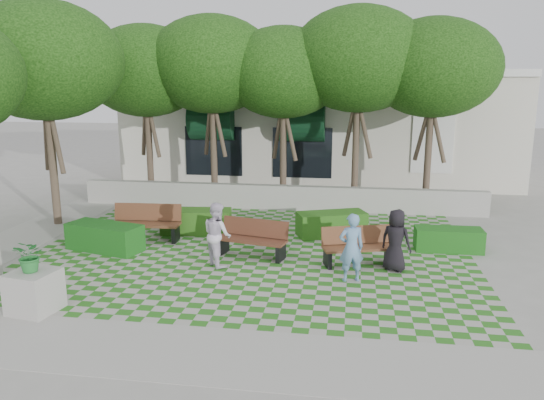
% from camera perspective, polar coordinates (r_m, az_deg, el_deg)
% --- Properties ---
extents(ground, '(90.00, 90.00, 0.00)m').
position_cam_1_polar(ground, '(13.96, -2.99, -6.89)').
color(ground, gray).
rests_on(ground, ground).
extents(lawn, '(12.00, 12.00, 0.00)m').
position_cam_1_polar(lawn, '(14.88, -2.21, -5.60)').
color(lawn, '#2B721E').
rests_on(lawn, ground).
extents(sidewalk_south, '(16.00, 2.00, 0.01)m').
position_cam_1_polar(sidewalk_south, '(9.79, -8.82, -15.91)').
color(sidewalk_south, '#9E9B93').
rests_on(sidewalk_south, ground).
extents(sidewalk_west, '(2.00, 12.00, 0.01)m').
position_cam_1_polar(sidewalk_west, '(17.68, -25.84, -3.93)').
color(sidewalk_west, '#9E9B93').
rests_on(sidewalk_west, ground).
extents(retaining_wall, '(15.00, 0.36, 0.90)m').
position_cam_1_polar(retaining_wall, '(19.72, 0.65, 0.30)').
color(retaining_wall, '#9E9B93').
rests_on(retaining_wall, ground).
extents(bench_east, '(1.97, 1.16, 0.98)m').
position_cam_1_polar(bench_east, '(13.96, 9.26, -4.98)').
color(bench_east, brown).
rests_on(bench_east, ground).
extents(bench_mid, '(2.01, 1.05, 1.00)m').
position_cam_1_polar(bench_mid, '(14.40, -2.10, -4.23)').
color(bench_mid, '#4E291B').
rests_on(bench_mid, ground).
extents(bench_west, '(2.09, 0.81, 1.08)m').
position_cam_1_polar(bench_west, '(16.28, -13.38, -2.45)').
color(bench_west, '#56301D').
rests_on(bench_west, ground).
extents(hedge_east, '(1.85, 0.77, 0.64)m').
position_cam_1_polar(hedge_east, '(15.72, 18.45, -4.05)').
color(hedge_east, '#175316').
rests_on(hedge_east, ground).
extents(hedge_midright, '(2.25, 1.55, 0.73)m').
position_cam_1_polar(hedge_midright, '(16.45, 6.41, -2.57)').
color(hedge_midright, '#215215').
rests_on(hedge_midright, ground).
extents(hedge_midleft, '(2.22, 1.10, 0.75)m').
position_cam_1_polar(hedge_midleft, '(16.78, -8.14, -2.29)').
color(hedge_midleft, '#245216').
rests_on(hedge_midleft, ground).
extents(hedge_west, '(2.31, 1.40, 0.75)m').
position_cam_1_polar(hedge_west, '(15.67, -17.54, -3.83)').
color(hedge_west, '#144E16').
rests_on(hedge_west, ground).
extents(planter_front, '(1.00, 1.00, 1.55)m').
position_cam_1_polar(planter_front, '(12.02, -24.29, -8.12)').
color(planter_front, '#9E9B93').
rests_on(planter_front, ground).
extents(person_blue, '(0.69, 0.55, 1.66)m').
position_cam_1_polar(person_blue, '(12.68, 8.53, -5.09)').
color(person_blue, '#668FB9').
rests_on(person_blue, ground).
extents(person_dark, '(0.91, 0.79, 1.58)m').
position_cam_1_polar(person_dark, '(13.60, 13.17, -4.24)').
color(person_dark, black).
rests_on(person_dark, ground).
extents(person_white, '(1.01, 1.02, 1.67)m').
position_cam_1_polar(person_white, '(13.68, -5.90, -3.68)').
color(person_white, silver).
rests_on(person_white, ground).
extents(tree_row, '(17.70, 13.40, 7.41)m').
position_cam_1_polar(tree_row, '(19.38, -5.04, 14.12)').
color(tree_row, '#47382B').
rests_on(tree_row, ground).
extents(building, '(18.00, 8.92, 5.15)m').
position_cam_1_polar(building, '(27.09, 5.03, 8.05)').
color(building, beige).
rests_on(building, ground).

